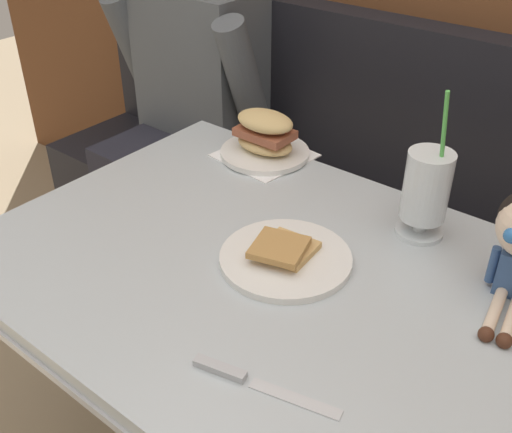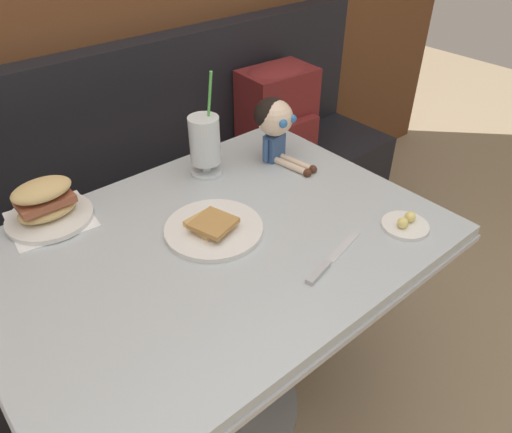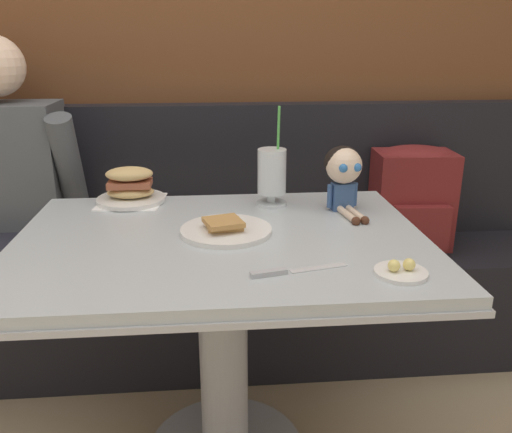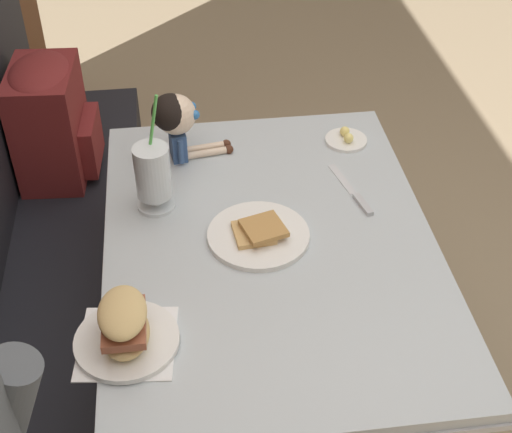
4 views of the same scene
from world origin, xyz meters
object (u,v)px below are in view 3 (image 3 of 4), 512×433
object	(u,v)px
sandwich_plate	(130,188)
butter_saucer	(401,271)
butter_knife	(283,272)
diner_patron	(7,185)
backpack	(412,195)
toast_plate	(226,229)
milkshake_glass	(272,174)
seated_doll	(344,169)

from	to	relation	value
sandwich_plate	butter_saucer	world-z (taller)	sandwich_plate
butter_knife	diner_patron	distance (m)	1.21
sandwich_plate	diner_patron	size ratio (longest dim) A/B	0.27
butter_saucer	butter_knife	distance (m)	0.27
backpack	diner_patron	world-z (taller)	diner_patron
butter_saucer	backpack	bearing A→B (deg)	67.28
toast_plate	backpack	bearing A→B (deg)	37.43
butter_knife	diner_patron	bearing A→B (deg)	137.00
toast_plate	butter_knife	world-z (taller)	toast_plate
milkshake_glass	butter_saucer	xyz separation A→B (m)	(0.23, -0.55, -0.09)
toast_plate	butter_knife	distance (m)	0.30
milkshake_glass	sandwich_plate	world-z (taller)	milkshake_glass
toast_plate	seated_doll	world-z (taller)	seated_doll
diner_patron	seated_doll	bearing A→B (deg)	-18.40
sandwich_plate	seated_doll	world-z (taller)	seated_doll
milkshake_glass	butter_saucer	distance (m)	0.60
milkshake_glass	backpack	xyz separation A→B (m)	(0.60, 0.33, -0.18)
butter_knife	milkshake_glass	bearing A→B (deg)	86.18
diner_patron	butter_knife	bearing A→B (deg)	-43.00
sandwich_plate	butter_saucer	distance (m)	0.92
diner_patron	butter_saucer	bearing A→B (deg)	-36.67
milkshake_glass	diner_patron	distance (m)	0.98
butter_knife	backpack	world-z (taller)	backpack
toast_plate	sandwich_plate	bearing A→B (deg)	133.24
sandwich_plate	backpack	size ratio (longest dim) A/B	0.54
milkshake_glass	butter_knife	world-z (taller)	milkshake_glass
toast_plate	butter_saucer	distance (m)	0.49
butter_knife	diner_patron	xyz separation A→B (m)	(-0.89, 0.83, -0.00)
backpack	diner_patron	xyz separation A→B (m)	(-1.52, -0.02, 0.08)
backpack	diner_patron	distance (m)	1.52
milkshake_glass	butter_knife	size ratio (longest dim) A/B	1.35
sandwich_plate	butter_knife	xyz separation A→B (m)	(0.42, -0.59, -0.04)
milkshake_glass	sandwich_plate	bearing A→B (deg)	171.07
sandwich_plate	toast_plate	bearing A→B (deg)	-46.76
milkshake_glass	seated_doll	world-z (taller)	milkshake_glass
butter_saucer	diner_patron	world-z (taller)	diner_patron
toast_plate	seated_doll	bearing A→B (deg)	25.75
toast_plate	butter_knife	bearing A→B (deg)	-66.39
seated_doll	toast_plate	bearing A→B (deg)	-154.25
sandwich_plate	butter_knife	size ratio (longest dim) A/B	0.95
toast_plate	butter_knife	xyz separation A→B (m)	(0.12, -0.27, -0.01)
butter_knife	seated_doll	xyz separation A→B (m)	(0.25, 0.45, 0.12)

